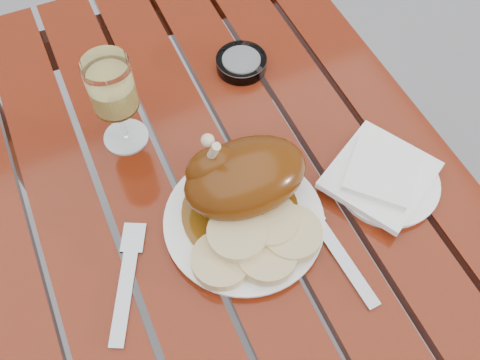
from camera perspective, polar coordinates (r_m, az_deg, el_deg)
name	(u,v)px	position (r m, az deg, el deg)	size (l,w,h in m)	color
ground	(231,337)	(1.56, -0.98, -16.43)	(60.00, 60.00, 0.00)	slate
table	(228,290)	(1.20, -1.24, -11.61)	(0.80, 1.20, 0.75)	maroon
dinner_plate	(244,222)	(0.84, 0.44, -4.46)	(0.25, 0.25, 0.02)	white
roast_duck	(241,177)	(0.80, 0.08, 0.27)	(0.21, 0.18, 0.14)	#63390B
bread_dumplings	(257,241)	(0.79, 1.87, -6.48)	(0.20, 0.14, 0.04)	tan
wine_glass	(116,104)	(0.88, -13.06, 7.93)	(0.08, 0.08, 0.18)	#E1CE66
side_plate	(387,182)	(0.91, 15.39, -0.23)	(0.17, 0.17, 0.01)	white
napkin	(380,175)	(0.89, 14.72, 0.51)	(0.16, 0.15, 0.01)	white
ashtray	(241,63)	(1.03, 0.14, 12.37)	(0.10, 0.10, 0.02)	#B2B7BC
fork	(126,287)	(0.81, -12.10, -11.13)	(0.02, 0.18, 0.01)	gray
knife	(335,248)	(0.83, 10.10, -7.13)	(0.02, 0.21, 0.01)	gray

